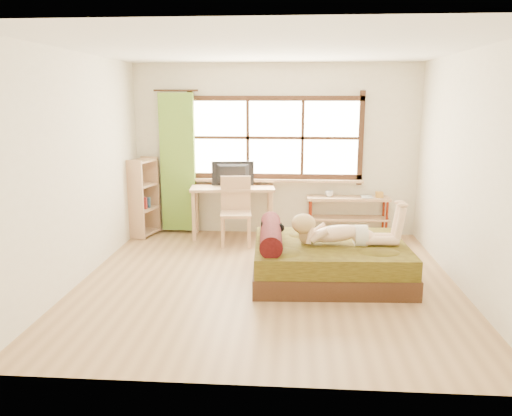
# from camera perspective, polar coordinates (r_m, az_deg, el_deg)

# --- Properties ---
(floor) EXTENTS (4.50, 4.50, 0.00)m
(floor) POSITION_cam_1_polar(r_m,az_deg,el_deg) (6.11, 1.32, -8.34)
(floor) COLOR #9E754C
(floor) RESTS_ON ground
(ceiling) EXTENTS (4.50, 4.50, 0.00)m
(ceiling) POSITION_cam_1_polar(r_m,az_deg,el_deg) (5.73, 1.46, 17.77)
(ceiling) COLOR white
(ceiling) RESTS_ON wall_back
(wall_back) EXTENTS (4.50, 0.00, 4.50)m
(wall_back) POSITION_cam_1_polar(r_m,az_deg,el_deg) (8.00, 2.18, 6.60)
(wall_back) COLOR silver
(wall_back) RESTS_ON floor
(wall_front) EXTENTS (4.50, 0.00, 4.50)m
(wall_front) POSITION_cam_1_polar(r_m,az_deg,el_deg) (3.56, -0.39, -0.91)
(wall_front) COLOR silver
(wall_front) RESTS_ON floor
(wall_left) EXTENTS (0.00, 4.50, 4.50)m
(wall_left) POSITION_cam_1_polar(r_m,az_deg,el_deg) (6.29, -19.61, 4.26)
(wall_left) COLOR silver
(wall_left) RESTS_ON floor
(wall_right) EXTENTS (0.00, 4.50, 4.50)m
(wall_right) POSITION_cam_1_polar(r_m,az_deg,el_deg) (6.09, 23.09, 3.73)
(wall_right) COLOR silver
(wall_right) RESTS_ON floor
(window) EXTENTS (2.80, 0.16, 1.46)m
(window) POSITION_cam_1_polar(r_m,az_deg,el_deg) (7.95, 2.19, 7.72)
(window) COLOR #FFEDBF
(window) RESTS_ON wall_back
(curtain) EXTENTS (0.55, 0.10, 2.20)m
(curtain) POSITION_cam_1_polar(r_m,az_deg,el_deg) (8.11, -8.92, 5.12)
(curtain) COLOR olive
(curtain) RESTS_ON wall_back
(bed) EXTENTS (1.91, 1.56, 0.70)m
(bed) POSITION_cam_1_polar(r_m,az_deg,el_deg) (6.17, 7.98, -5.80)
(bed) COLOR black
(bed) RESTS_ON floor
(woman) EXTENTS (1.30, 0.43, 0.55)m
(woman) POSITION_cam_1_polar(r_m,az_deg,el_deg) (6.00, 10.01, -1.55)
(woman) COLOR beige
(woman) RESTS_ON bed
(kitten) EXTENTS (0.28, 0.12, 0.22)m
(kitten) POSITION_cam_1_polar(r_m,az_deg,el_deg) (6.16, 1.74, -2.58)
(kitten) COLOR black
(kitten) RESTS_ON bed
(desk) EXTENTS (1.35, 0.73, 0.81)m
(desk) POSITION_cam_1_polar(r_m,az_deg,el_deg) (7.85, -2.69, 1.70)
(desk) COLOR tan
(desk) RESTS_ON floor
(monitor) EXTENTS (0.67, 0.16, 0.38)m
(monitor) POSITION_cam_1_polar(r_m,az_deg,el_deg) (7.84, -2.67, 3.91)
(monitor) COLOR black
(monitor) RESTS_ON desk
(chair) EXTENTS (0.50, 0.50, 1.01)m
(chair) POSITION_cam_1_polar(r_m,az_deg,el_deg) (7.52, -2.32, 0.15)
(chair) COLOR tan
(chair) RESTS_ON floor
(pipe_shelf) EXTENTS (1.30, 0.36, 0.73)m
(pipe_shelf) POSITION_cam_1_polar(r_m,az_deg,el_deg) (8.01, 10.54, 0.04)
(pipe_shelf) COLOR tan
(pipe_shelf) RESTS_ON floor
(cup) EXTENTS (0.13, 0.13, 0.10)m
(cup) POSITION_cam_1_polar(r_m,az_deg,el_deg) (7.93, 8.35, 1.63)
(cup) COLOR gray
(cup) RESTS_ON pipe_shelf
(book) EXTENTS (0.18, 0.24, 0.02)m
(book) POSITION_cam_1_polar(r_m,az_deg,el_deg) (7.99, 11.92, 1.28)
(book) COLOR gray
(book) RESTS_ON pipe_shelf
(bookshelf) EXTENTS (0.42, 0.59, 1.24)m
(bookshelf) POSITION_cam_1_polar(r_m,az_deg,el_deg) (8.12, -12.79, 1.23)
(bookshelf) COLOR tan
(bookshelf) RESTS_ON floor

